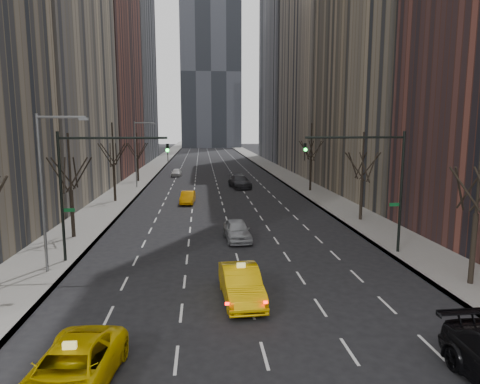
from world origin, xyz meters
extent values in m
plane|color=black|center=(0.00, 0.00, 0.00)|extent=(400.00, 400.00, 0.00)
cube|color=slate|center=(-12.25, 70.00, 0.07)|extent=(4.50, 320.00, 0.15)
cube|color=slate|center=(12.25, 70.00, 0.07)|extent=(4.50, 320.00, 0.15)
cube|color=brown|center=(-21.50, 66.00, 22.00)|extent=(14.00, 28.00, 44.00)
cube|color=slate|center=(-21.50, 96.00, 30.00)|extent=(14.00, 30.00, 60.00)
cube|color=gray|center=(21.50, 64.00, 25.00)|extent=(14.00, 28.00, 50.00)
cube|color=slate|center=(21.50, 95.00, 29.00)|extent=(14.00, 30.00, 58.00)
cylinder|color=black|center=(-12.00, 18.00, 1.93)|extent=(0.28, 0.28, 3.57)
cylinder|color=black|center=(-12.00, 18.00, 5.84)|extent=(0.16, 0.16, 4.25)
cylinder|color=black|center=(-11.85, 18.85, 4.95)|extent=(0.42, 1.80, 2.52)
cylinder|color=black|center=(-11.19, 18.29, 4.95)|extent=(1.74, 0.72, 2.52)
cylinder|color=black|center=(-11.34, 17.45, 4.95)|extent=(1.46, 1.25, 2.52)
cylinder|color=black|center=(-12.15, 17.15, 4.95)|extent=(0.42, 1.80, 2.52)
cylinder|color=black|center=(-12.81, 17.71, 4.95)|extent=(1.74, 0.72, 2.52)
cylinder|color=black|center=(-12.66, 18.55, 4.95)|extent=(1.46, 1.25, 2.52)
cylinder|color=black|center=(-12.00, 34.00, 2.15)|extent=(0.28, 0.28, 3.99)
cylinder|color=black|center=(-12.00, 34.00, 6.52)|extent=(0.16, 0.16, 4.75)
cylinder|color=black|center=(-11.85, 34.85, 5.37)|extent=(0.42, 1.80, 2.52)
cylinder|color=black|center=(-11.19, 34.29, 5.37)|extent=(1.74, 0.72, 2.52)
cylinder|color=black|center=(-11.34, 33.45, 5.37)|extent=(1.46, 1.25, 2.52)
cylinder|color=black|center=(-12.15, 33.15, 5.37)|extent=(0.42, 1.80, 2.52)
cylinder|color=black|center=(-12.81, 33.71, 5.37)|extent=(1.74, 0.72, 2.52)
cylinder|color=black|center=(-12.66, 34.55, 5.37)|extent=(1.46, 1.25, 2.52)
cylinder|color=black|center=(-12.00, 52.00, 1.83)|extent=(0.28, 0.28, 3.36)
cylinder|color=black|center=(-12.00, 52.00, 5.51)|extent=(0.16, 0.16, 4.00)
cylinder|color=black|center=(-11.85, 52.85, 4.74)|extent=(0.42, 1.80, 2.52)
cylinder|color=black|center=(-11.19, 52.29, 4.74)|extent=(1.74, 0.72, 2.52)
cylinder|color=black|center=(-11.34, 51.45, 4.74)|extent=(1.46, 1.25, 2.52)
cylinder|color=black|center=(-12.15, 51.15, 4.74)|extent=(0.42, 1.80, 2.52)
cylinder|color=black|center=(-12.81, 51.71, 4.74)|extent=(1.74, 0.72, 2.52)
cylinder|color=black|center=(-12.66, 52.55, 4.74)|extent=(1.46, 1.25, 2.52)
cylinder|color=black|center=(12.00, 6.00, 2.04)|extent=(0.28, 0.28, 3.78)
cylinder|color=black|center=(12.00, 6.00, 6.18)|extent=(0.16, 0.16, 4.50)
cylinder|color=black|center=(12.15, 6.85, 5.16)|extent=(0.42, 1.80, 2.52)
cylinder|color=black|center=(11.19, 5.71, 5.16)|extent=(1.74, 0.72, 2.52)
cylinder|color=black|center=(11.34, 6.55, 5.16)|extent=(1.46, 1.25, 2.52)
cylinder|color=black|center=(12.00, 22.00, 1.93)|extent=(0.28, 0.28, 3.57)
cylinder|color=black|center=(12.00, 22.00, 5.84)|extent=(0.16, 0.16, 4.25)
cylinder|color=black|center=(12.15, 22.85, 4.95)|extent=(0.42, 1.80, 2.52)
cylinder|color=black|center=(12.81, 22.29, 4.95)|extent=(1.74, 0.72, 2.52)
cylinder|color=black|center=(12.66, 21.45, 4.95)|extent=(1.46, 1.25, 2.52)
cylinder|color=black|center=(11.85, 21.15, 4.95)|extent=(0.42, 1.80, 2.52)
cylinder|color=black|center=(11.19, 21.71, 4.95)|extent=(1.74, 0.72, 2.52)
cylinder|color=black|center=(11.34, 22.55, 4.95)|extent=(1.46, 1.25, 2.52)
cylinder|color=black|center=(12.00, 40.00, 2.15)|extent=(0.28, 0.28, 3.99)
cylinder|color=black|center=(12.00, 40.00, 6.52)|extent=(0.16, 0.16, 4.75)
cylinder|color=black|center=(12.15, 40.85, 5.37)|extent=(0.42, 1.80, 2.52)
cylinder|color=black|center=(12.81, 40.29, 5.37)|extent=(1.74, 0.72, 2.52)
cylinder|color=black|center=(12.66, 39.45, 5.37)|extent=(1.46, 1.25, 2.52)
cylinder|color=black|center=(11.85, 39.15, 5.37)|extent=(0.42, 1.80, 2.52)
cylinder|color=black|center=(11.19, 39.71, 5.37)|extent=(1.74, 0.72, 2.52)
cylinder|color=black|center=(11.34, 40.55, 5.37)|extent=(1.46, 1.25, 2.52)
cylinder|color=black|center=(-10.80, 12.00, 4.15)|extent=(0.18, 0.18, 8.00)
cylinder|color=black|center=(-7.55, 12.00, 7.75)|extent=(6.50, 0.14, 0.14)
imported|color=black|center=(-4.30, 12.00, 6.85)|extent=(0.18, 0.22, 1.10)
sphere|color=#0CFF33|center=(-4.30, 11.82, 7.00)|extent=(0.20, 0.20, 0.20)
cube|color=#0C5926|center=(-10.40, 12.00, 3.35)|extent=(0.70, 0.04, 0.22)
cylinder|color=black|center=(10.80, 12.00, 4.15)|extent=(0.18, 0.18, 8.00)
cylinder|color=black|center=(7.55, 12.00, 7.75)|extent=(6.50, 0.14, 0.14)
imported|color=black|center=(4.30, 12.00, 6.85)|extent=(0.18, 0.22, 1.10)
sphere|color=#0CFF33|center=(4.30, 11.82, 7.00)|extent=(0.20, 0.20, 0.20)
cube|color=#0C5926|center=(10.40, 12.00, 3.35)|extent=(0.70, 0.04, 0.22)
cylinder|color=slate|center=(-11.20, 10.00, 4.65)|extent=(0.16, 0.16, 9.00)
cylinder|color=slate|center=(-9.90, 10.00, 8.95)|extent=(2.60, 0.14, 0.14)
cube|color=slate|center=(-8.70, 10.00, 8.85)|extent=(0.50, 0.22, 0.15)
cylinder|color=slate|center=(-11.20, 45.00, 4.65)|extent=(0.16, 0.16, 9.00)
cylinder|color=slate|center=(-9.90, 45.00, 8.95)|extent=(2.60, 0.14, 0.14)
cube|color=slate|center=(-8.70, 45.00, 8.85)|extent=(0.50, 0.22, 0.15)
imported|color=#E3BF04|center=(-6.47, -1.67, 0.75)|extent=(2.99, 5.63, 1.51)
imported|color=#DFA904|center=(-0.39, 5.22, 0.83)|extent=(2.07, 5.15, 1.66)
imported|color=gray|center=(0.36, 16.44, 0.76)|extent=(2.07, 4.59, 1.53)
imported|color=#F89A05|center=(-3.80, 32.33, 0.68)|extent=(1.72, 4.20, 1.35)
imported|color=#2E2E33|center=(3.04, 44.25, 0.87)|extent=(3.22, 6.25, 1.73)
imported|color=silver|center=(-6.55, 58.96, 0.66)|extent=(1.77, 3.96, 1.32)
camera|label=1|loc=(-2.24, -14.64, 8.42)|focal=32.00mm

